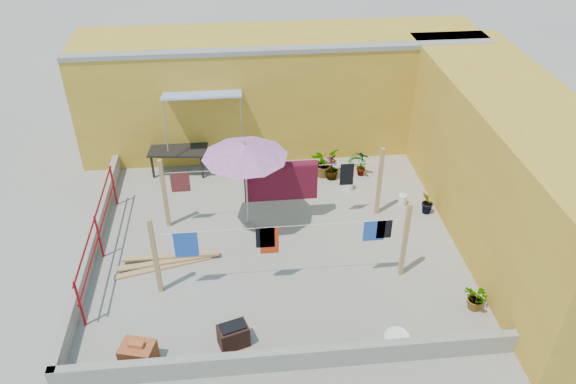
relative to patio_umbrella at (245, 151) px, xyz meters
The scene contains 21 objects.
ground 2.21m from the patio_umbrella, 42.05° to the right, with size 80.00×80.00×0.00m, color #9E998E.
wall_back 4.30m from the patio_umbrella, 74.73° to the left, with size 11.00×3.27×3.21m.
wall_right 5.87m from the patio_umbrella, ahead, with size 2.40×9.00×3.20m, color gold.
parapet_front 4.57m from the patio_umbrella, 81.38° to the right, with size 8.30×0.16×0.44m, color gray.
parapet_left 3.95m from the patio_umbrella, behind, with size 0.16×7.30×0.44m, color gray.
red_railing 3.57m from the patio_umbrella, 166.61° to the right, with size 0.05×4.20×1.10m.
clothesline_rig 1.25m from the patio_umbrella, ahead, with size 5.09×2.35×1.80m.
patio_umbrella is the anchor object (origin of this frame).
outdoor_table 3.46m from the patio_umbrella, 123.45° to the left, with size 1.58×0.92×0.71m.
brick_stack 4.68m from the patio_umbrella, 118.99° to the right, with size 0.68×0.57×0.51m.
lumber_pile 2.92m from the patio_umbrella, 147.31° to the right, with size 2.23×0.65×0.14m.
brazier 3.98m from the patio_umbrella, 96.73° to the right, with size 0.62×0.50×0.48m.
white_basin 4.95m from the patio_umbrella, 54.89° to the right, with size 0.49×0.49×0.08m.
water_jug_a 4.33m from the patio_umbrella, ahead, with size 0.20×0.20×0.31m.
water_jug_b 3.51m from the patio_umbrella, 26.49° to the left, with size 0.23×0.23×0.36m.
green_hose 4.57m from the patio_umbrella, 39.96° to the left, with size 0.50×0.50×0.07m.
plant_back_a 3.39m from the patio_umbrella, 44.91° to the left, with size 0.71×0.62×0.79m, color #1A5D1C.
plant_back_b 3.43m from the patio_umbrella, 39.39° to the left, with size 0.35×0.35×0.63m, color #1A5D1C.
plant_right_a 4.04m from the patio_umbrella, 32.30° to the left, with size 0.40×0.27×0.76m, color #1A5D1C.
plant_right_b 4.66m from the patio_umbrella, ahead, with size 0.35×0.28×0.64m, color #1A5D1C.
plant_right_c 5.61m from the patio_umbrella, 35.63° to the right, with size 0.49×0.43×0.55m, color #1A5D1C.
Camera 1 is at (-0.75, -10.00, 8.09)m, focal length 35.00 mm.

